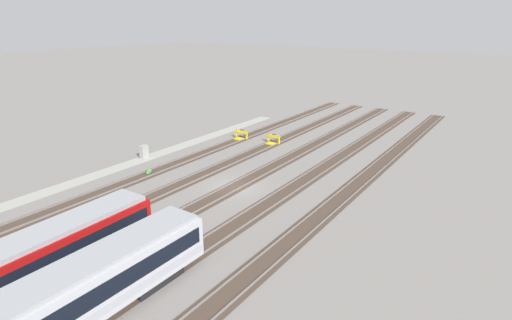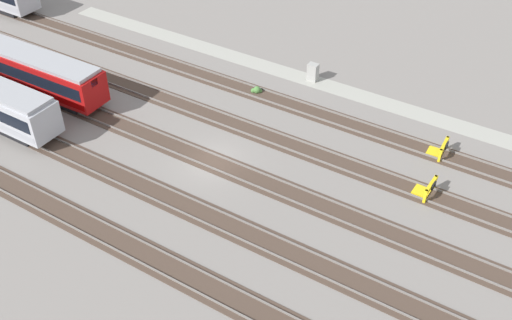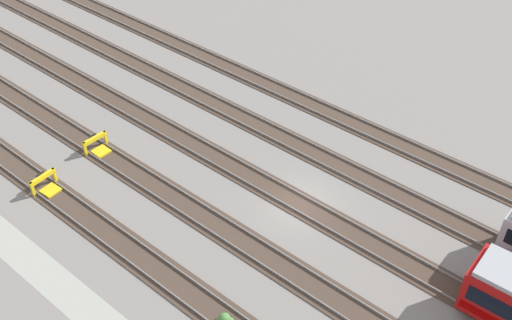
{
  "view_description": "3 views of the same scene",
  "coord_description": "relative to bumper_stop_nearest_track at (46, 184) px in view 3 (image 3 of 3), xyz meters",
  "views": [
    {
      "loc": [
        28.65,
        22.65,
        15.72
      ],
      "look_at": [
        -3.77,
        0.0,
        1.8
      ],
      "focal_mm": 28.0,
      "sensor_mm": 36.0,
      "label": 1
    },
    {
      "loc": [
        -20.95,
        27.65,
        27.89
      ],
      "look_at": [
        -3.77,
        0.0,
        1.8
      ],
      "focal_mm": 42.0,
      "sensor_mm": 36.0,
      "label": 2
    },
    {
      "loc": [
        15.84,
        -23.48,
        27.52
      ],
      "look_at": [
        -3.77,
        0.0,
        1.8
      ],
      "focal_mm": 42.0,
      "sensor_mm": 36.0,
      "label": 3
    }
  ],
  "objects": [
    {
      "name": "ground_plane",
      "position": [
        13.93,
        9.76,
        -0.51
      ],
      "size": [
        400.0,
        400.0,
        0.0
      ],
      "primitive_type": "plane",
      "color": "gray"
    },
    {
      "name": "rail_track_far_inner",
      "position": [
        13.93,
        14.65,
        -0.47
      ],
      "size": [
        90.0,
        2.23,
        0.21
      ],
      "color": "#47382D",
      "rests_on": "ground"
    },
    {
      "name": "bumper_stop_nearest_track",
      "position": [
        0.0,
        0.0,
        0.0
      ],
      "size": [
        1.38,
        2.01,
        1.22
      ],
      "color": "yellow",
      "rests_on": "ground"
    },
    {
      "name": "rail_track_near_inner",
      "position": [
        13.93,
        4.87,
        -0.47
      ],
      "size": [
        90.0,
        2.23,
        0.21
      ],
      "color": "#47382D",
      "rests_on": "ground"
    },
    {
      "name": "rail_track_farthest",
      "position": [
        13.93,
        19.53,
        -0.47
      ],
      "size": [
        90.0,
        2.23,
        0.21
      ],
      "color": "#47382D",
      "rests_on": "ground"
    },
    {
      "name": "bumper_stop_near_inner_track",
      "position": [
        -0.68,
        4.86,
        0.0
      ],
      "size": [
        1.37,
        2.01,
        1.22
      ],
      "color": "yellow",
      "rests_on": "ground"
    },
    {
      "name": "weed_clump",
      "position": [
        16.25,
        -0.13,
        -0.27
      ],
      "size": [
        0.92,
        0.7,
        0.64
      ],
      "color": "#4C7F3D",
      "rests_on": "ground"
    },
    {
      "name": "rail_track_nearest",
      "position": [
        13.93,
        -0.01,
        -0.47
      ],
      "size": [
        90.0,
        2.23,
        0.21
      ],
      "color": "#47382D",
      "rests_on": "ground"
    },
    {
      "name": "rail_track_middle",
      "position": [
        13.93,
        9.76,
        -0.47
      ],
      "size": [
        90.0,
        2.24,
        0.21
      ],
      "color": "#47382D",
      "rests_on": "ground"
    }
  ]
}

